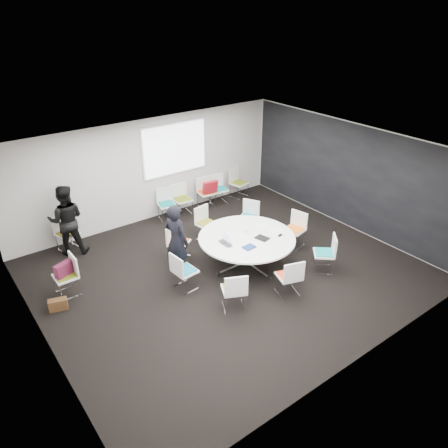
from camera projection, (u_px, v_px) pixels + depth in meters
room_shell at (231, 216)px, 9.34m from camera, size 8.08×7.08×2.88m
conference_table at (247, 244)px, 9.98m from camera, size 2.21×2.21×0.73m
projection_screen at (175, 149)px, 11.97m from camera, size 1.90×0.03×1.35m
chair_ring_a at (294, 236)px, 10.87m from camera, size 0.54×0.55×0.88m
chair_ring_b at (248, 224)px, 11.45m from camera, size 0.61×0.62×0.88m
chair_ring_c at (207, 230)px, 11.15m from camera, size 0.52×0.51×0.88m
chair_ring_d at (179, 249)px, 10.30m from camera, size 0.64×0.63×0.88m
chair_ring_e at (185, 278)px, 9.25m from camera, size 0.49×0.50×0.88m
chair_ring_f at (234, 297)px, 8.66m from camera, size 0.61×0.60×0.88m
chair_ring_g at (289, 283)px, 9.08m from camera, size 0.58×0.57×0.88m
chair_ring_h at (324, 260)px, 9.88m from camera, size 0.64×0.64×0.88m
chair_back_a at (167, 210)px, 12.19m from camera, size 0.55×0.54×0.88m
chair_back_b at (183, 205)px, 12.48m from camera, size 0.50×0.49×0.88m
chair_back_c at (206, 198)px, 12.91m from camera, size 0.51×0.50×0.88m
chair_back_d at (219, 195)px, 13.12m from camera, size 0.53×0.52×0.88m
chair_back_e at (239, 188)px, 13.56m from camera, size 0.55×0.54×0.88m
chair_spare_left at (68, 283)px, 9.09m from camera, size 0.45×0.46×0.88m
chair_person_back at (68, 239)px, 10.70m from camera, size 0.56×0.56×0.88m
person_main at (177, 241)px, 9.48m from camera, size 0.56×0.71×1.71m
person_back at (66, 220)px, 10.31m from camera, size 1.05×0.96×1.75m
laptop at (227, 243)px, 9.63m from camera, size 0.24×0.37×0.03m
laptop_lid at (226, 236)px, 9.65m from camera, size 0.07×0.30×0.22m
notebook_black at (262, 238)px, 9.82m from camera, size 0.28×0.34×0.02m
tablet_folio at (249, 247)px, 9.46m from camera, size 0.27×0.21×0.03m
papers_right at (261, 226)px, 10.35m from camera, size 0.35×0.29×0.00m
papers_front at (277, 231)px, 10.15m from camera, size 0.30×0.21×0.00m
cup at (246, 230)px, 10.07m from camera, size 0.08×0.08×0.09m
phone at (280, 235)px, 9.95m from camera, size 0.15×0.11×0.01m
maroon_bag at (64, 269)px, 8.92m from camera, size 0.42×0.27×0.28m
brown_bag at (58, 305)px, 8.70m from camera, size 0.39×0.26×0.24m
red_jacket at (210, 187)px, 12.55m from camera, size 0.45×0.21×0.36m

